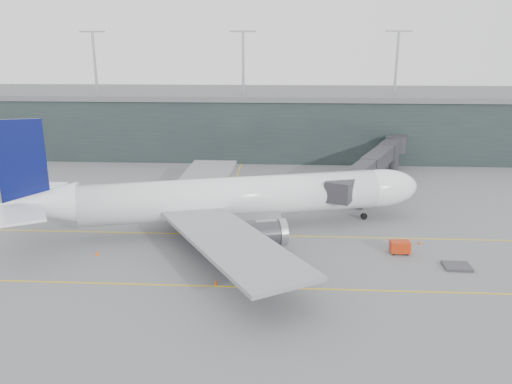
{
  "coord_description": "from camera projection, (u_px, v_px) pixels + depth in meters",
  "views": [
    {
      "loc": [
        14.76,
        -70.55,
        26.04
      ],
      "look_at": [
        10.95,
        -4.0,
        6.46
      ],
      "focal_mm": 35.0,
      "sensor_mm": 36.0,
      "label": 1
    }
  ],
  "objects": [
    {
      "name": "ground",
      "position": [
        186.0,
        224.0,
        75.72
      ],
      "size": [
        320.0,
        320.0,
        0.0
      ],
      "primitive_type": "plane",
      "color": "#5D5D62",
      "rests_on": "ground"
    },
    {
      "name": "taxiline_a",
      "position": [
        180.0,
        234.0,
        71.89
      ],
      "size": [
        160.0,
        0.25,
        0.02
      ],
      "primitive_type": "cube",
      "color": "gold",
      "rests_on": "ground"
    },
    {
      "name": "taxiline_b",
      "position": [
        152.0,
        285.0,
        56.56
      ],
      "size": [
        160.0,
        0.25,
        0.02
      ],
      "primitive_type": "cube",
      "color": "gold",
      "rests_on": "ground"
    },
    {
      "name": "taxiline_lead_main",
      "position": [
        232.0,
        189.0,
        94.61
      ],
      "size": [
        0.25,
        60.0,
        0.02
      ],
      "primitive_type": "cube",
      "color": "gold",
      "rests_on": "ground"
    },
    {
      "name": "terminal",
      "position": [
        228.0,
        120.0,
        129.13
      ],
      "size": [
        240.0,
        36.0,
        29.0
      ],
      "color": "#1F2A2A",
      "rests_on": "ground"
    },
    {
      "name": "main_aircraft",
      "position": [
        231.0,
        198.0,
        72.39
      ],
      "size": [
        60.04,
        55.26,
        17.08
      ],
      "rotation": [
        0.0,
        0.0,
        0.26
      ],
      "color": "white",
      "rests_on": "ground"
    },
    {
      "name": "jet_bridge",
      "position": [
        366.0,
        158.0,
        95.57
      ],
      "size": [
        21.85,
        44.99,
        7.24
      ],
      "rotation": [
        0.0,
        0.0,
        -0.4
      ],
      "color": "#2B2B30",
      "rests_on": "ground"
    },
    {
      "name": "gse_cart",
      "position": [
        400.0,
        247.0,
        64.81
      ],
      "size": [
        2.52,
        1.65,
        1.69
      ],
      "rotation": [
        0.0,
        0.0,
        0.03
      ],
      "color": "#B02B0C",
      "rests_on": "ground"
    },
    {
      "name": "baggage_dolly",
      "position": [
        457.0,
        266.0,
        60.83
      ],
      "size": [
        3.3,
        2.67,
        0.32
      ],
      "primitive_type": "cube",
      "rotation": [
        0.0,
        0.0,
        -0.03
      ],
      "color": "#353439",
      "rests_on": "ground"
    },
    {
      "name": "uld_a",
      "position": [
        162.0,
        198.0,
        85.3
      ],
      "size": [
        2.46,
        2.16,
        1.91
      ],
      "rotation": [
        0.0,
        0.0,
        -0.26
      ],
      "color": "#3A3A3F",
      "rests_on": "ground"
    },
    {
      "name": "uld_b",
      "position": [
        176.0,
        198.0,
        85.82
      ],
      "size": [
        2.38,
        2.19,
        1.75
      ],
      "rotation": [
        0.0,
        0.0,
        -0.42
      ],
      "color": "#3A3A3F",
      "rests_on": "ground"
    },
    {
      "name": "uld_c",
      "position": [
        193.0,
        199.0,
        84.83
      ],
      "size": [
        2.37,
        2.05,
        1.88
      ],
      "rotation": [
        0.0,
        0.0,
        -0.22
      ],
      "color": "#3A3A3F",
      "rests_on": "ground"
    },
    {
      "name": "cone_nose",
      "position": [
        419.0,
        242.0,
        68.03
      ],
      "size": [
        0.39,
        0.39,
        0.63
      ],
      "primitive_type": "cone",
      "color": "#CB520B",
      "rests_on": "ground"
    },
    {
      "name": "cone_wing_stbd",
      "position": [
        216.0,
        282.0,
        56.42
      ],
      "size": [
        0.43,
        0.43,
        0.68
      ],
      "primitive_type": "cone",
      "color": "#DA4F0C",
      "rests_on": "ground"
    },
    {
      "name": "cone_wing_port",
      "position": [
        237.0,
        201.0,
        86.15
      ],
      "size": [
        0.41,
        0.41,
        0.65
      ],
      "primitive_type": "cone",
      "color": "#DF410C",
      "rests_on": "ground"
    },
    {
      "name": "cone_tail",
      "position": [
        97.0,
        253.0,
        64.35
      ],
      "size": [
        0.46,
        0.46,
        0.74
      ],
      "primitive_type": "cone",
      "color": "#F6510D",
      "rests_on": "ground"
    }
  ]
}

